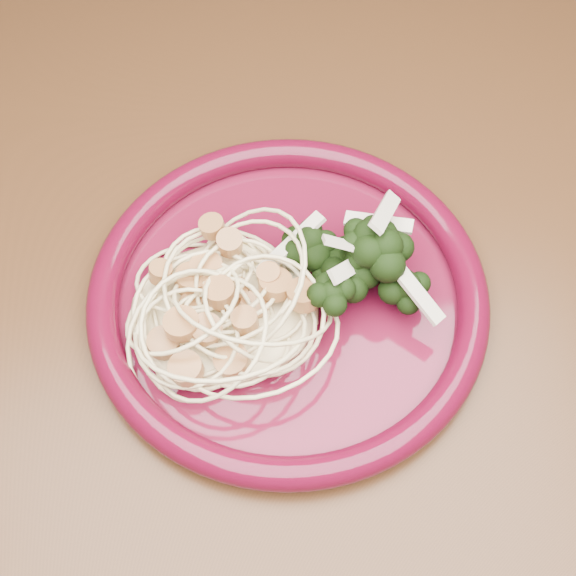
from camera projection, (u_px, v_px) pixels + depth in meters
The scene contains 6 objects.
dining_table at pixel (279, 306), 0.66m from camera, with size 1.20×0.80×0.75m.
dinner_plate at pixel (288, 296), 0.54m from camera, with size 0.29×0.29×0.02m.
spaghetti_pile at pixel (224, 304), 0.52m from camera, with size 0.13×0.11×0.03m, color beige.
scallop_cluster at pixel (220, 277), 0.49m from camera, with size 0.11×0.11×0.04m, color #B67A43, non-canonical shape.
broccoli_pile at pixel (366, 261), 0.53m from camera, with size 0.08×0.14×0.05m, color black.
onion_garnish at pixel (370, 235), 0.50m from camera, with size 0.06×0.09×0.05m, color beige, non-canonical shape.
Camera 1 is at (-0.06, -0.33, 1.22)m, focal length 50.00 mm.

